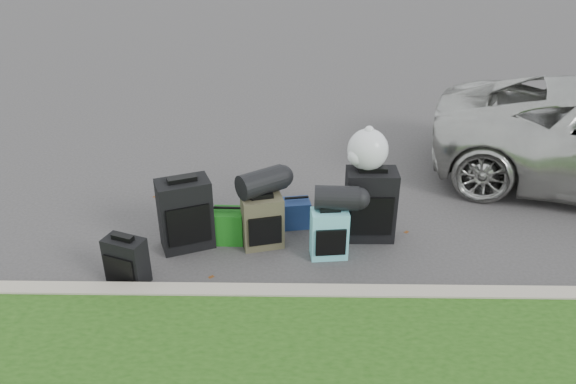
{
  "coord_description": "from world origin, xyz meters",
  "views": [
    {
      "loc": [
        -0.02,
        -5.24,
        3.44
      ],
      "look_at": [
        -0.1,
        0.2,
        0.55
      ],
      "focal_mm": 35.0,
      "sensor_mm": 36.0,
      "label": 1
    }
  ],
  "objects_px": {
    "suitcase_large_black_left": "(185,214)",
    "suitcase_teal": "(329,234)",
    "suitcase_large_black_right": "(370,205)",
    "tote_navy": "(296,213)",
    "suitcase_small_black": "(126,261)",
    "suitcase_olive": "(262,222)",
    "tote_green": "(229,226)"
  },
  "relations": [
    {
      "from": "suitcase_teal",
      "to": "tote_navy",
      "type": "distance_m",
      "value": 0.72
    },
    {
      "from": "suitcase_small_black",
      "to": "suitcase_large_black_left",
      "type": "relative_size",
      "value": 0.63
    },
    {
      "from": "suitcase_small_black",
      "to": "tote_green",
      "type": "bearing_deg",
      "value": 60.88
    },
    {
      "from": "suitcase_large_black_left",
      "to": "suitcase_teal",
      "type": "distance_m",
      "value": 1.56
    },
    {
      "from": "suitcase_small_black",
      "to": "tote_navy",
      "type": "xyz_separation_m",
      "value": [
        1.67,
        1.11,
        -0.09
      ]
    },
    {
      "from": "suitcase_teal",
      "to": "tote_navy",
      "type": "xyz_separation_m",
      "value": [
        -0.35,
        0.62,
        -0.11
      ]
    },
    {
      "from": "suitcase_large_black_left",
      "to": "suitcase_teal",
      "type": "bearing_deg",
      "value": -28.3
    },
    {
      "from": "suitcase_olive",
      "to": "tote_green",
      "type": "bearing_deg",
      "value": 152.78
    },
    {
      "from": "suitcase_large_black_right",
      "to": "tote_navy",
      "type": "bearing_deg",
      "value": 163.6
    },
    {
      "from": "tote_navy",
      "to": "suitcase_large_black_right",
      "type": "bearing_deg",
      "value": -24.9
    },
    {
      "from": "tote_green",
      "to": "suitcase_large_black_right",
      "type": "bearing_deg",
      "value": 5.19
    },
    {
      "from": "suitcase_teal",
      "to": "suitcase_large_black_right",
      "type": "bearing_deg",
      "value": 34.18
    },
    {
      "from": "suitcase_large_black_right",
      "to": "suitcase_small_black",
      "type": "bearing_deg",
      "value": -160.96
    },
    {
      "from": "suitcase_large_black_right",
      "to": "tote_navy",
      "type": "relative_size",
      "value": 2.52
    },
    {
      "from": "suitcase_olive",
      "to": "suitcase_large_black_right",
      "type": "height_order",
      "value": "suitcase_large_black_right"
    },
    {
      "from": "suitcase_large_black_left",
      "to": "suitcase_teal",
      "type": "relative_size",
      "value": 1.45
    },
    {
      "from": "suitcase_large_black_left",
      "to": "tote_navy",
      "type": "bearing_deg",
      "value": -1.29
    },
    {
      "from": "suitcase_teal",
      "to": "tote_green",
      "type": "relative_size",
      "value": 1.46
    },
    {
      "from": "suitcase_olive",
      "to": "suitcase_large_black_right",
      "type": "xyz_separation_m",
      "value": [
        1.18,
        0.19,
        0.11
      ]
    },
    {
      "from": "suitcase_large_black_left",
      "to": "suitcase_olive",
      "type": "bearing_deg",
      "value": -20.2
    },
    {
      "from": "suitcase_small_black",
      "to": "suitcase_large_black_left",
      "type": "bearing_deg",
      "value": 75.19
    },
    {
      "from": "suitcase_large_black_left",
      "to": "suitcase_olive",
      "type": "height_order",
      "value": "suitcase_large_black_left"
    },
    {
      "from": "suitcase_large_black_left",
      "to": "tote_green",
      "type": "height_order",
      "value": "suitcase_large_black_left"
    },
    {
      "from": "suitcase_olive",
      "to": "tote_navy",
      "type": "relative_size",
      "value": 1.82
    },
    {
      "from": "suitcase_large_black_right",
      "to": "tote_green",
      "type": "bearing_deg",
      "value": -176.65
    },
    {
      "from": "tote_green",
      "to": "tote_navy",
      "type": "xyz_separation_m",
      "value": [
        0.75,
        0.34,
        -0.03
      ]
    },
    {
      "from": "suitcase_large_black_left",
      "to": "tote_navy",
      "type": "distance_m",
      "value": 1.3
    },
    {
      "from": "suitcase_large_black_right",
      "to": "tote_green",
      "type": "xyz_separation_m",
      "value": [
        -1.57,
        -0.1,
        -0.22
      ]
    },
    {
      "from": "suitcase_large_black_right",
      "to": "tote_green",
      "type": "height_order",
      "value": "suitcase_large_black_right"
    },
    {
      "from": "suitcase_olive",
      "to": "suitcase_large_black_right",
      "type": "relative_size",
      "value": 0.72
    },
    {
      "from": "tote_green",
      "to": "suitcase_olive",
      "type": "bearing_deg",
      "value": -11.45
    },
    {
      "from": "suitcase_large_black_right",
      "to": "suitcase_teal",
      "type": "bearing_deg",
      "value": -140.52
    }
  ]
}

